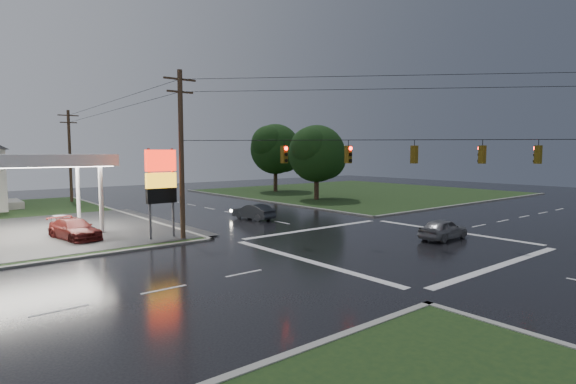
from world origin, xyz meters
TOP-DOWN VIEW (x-y plane):
  - ground at (0.00, 0.00)m, footprint 120.00×120.00m
  - grass_ne at (26.00, 26.00)m, footprint 36.00×36.00m
  - pylon_sign at (-10.50, 10.50)m, footprint 2.00×0.35m
  - utility_pole_nw at (-9.50, 9.50)m, footprint 2.20×0.32m
  - utility_pole_n at (-9.50, 38.00)m, footprint 2.20×0.32m
  - traffic_signals at (0.02, -0.02)m, footprint 26.87×26.87m
  - tree_ne_near at (14.14, 21.99)m, footprint 7.99×6.80m
  - tree_ne_far at (17.15, 33.99)m, footprint 8.46×7.20m
  - car_north at (-0.80, 13.92)m, footprint 2.03×4.23m
  - car_crossing at (3.87, -1.29)m, footprint 4.07×1.72m
  - car_pump at (-15.05, 14.00)m, footprint 2.82×5.03m

SIDE VIEW (x-z plane):
  - ground at x=0.00m, z-range 0.00..0.00m
  - grass_ne at x=26.00m, z-range 0.00..0.08m
  - car_north at x=-0.80m, z-range 0.00..1.34m
  - car_crossing at x=3.87m, z-range 0.00..1.37m
  - car_pump at x=-15.05m, z-range 0.00..1.38m
  - pylon_sign at x=-10.50m, z-range 1.01..7.01m
  - utility_pole_n at x=-9.50m, z-range 0.22..10.72m
  - tree_ne_near at x=14.14m, z-range 1.07..10.05m
  - utility_pole_nw at x=-9.50m, z-range 0.22..11.22m
  - tree_ne_far at x=17.15m, z-range 1.28..11.08m
  - traffic_signals at x=0.02m, z-range 5.75..7.22m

